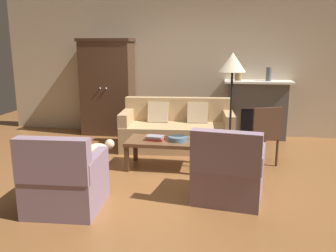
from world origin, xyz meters
name	(u,v)px	position (x,y,z in m)	size (l,w,h in m)	color
ground_plane	(156,175)	(0.00, 0.00, 0.00)	(9.60, 9.60, 0.00)	brown
back_wall	(179,64)	(0.00, 2.55, 1.40)	(7.20, 0.10, 2.80)	beige
fireplace	(257,109)	(1.55, 2.30, 0.57)	(1.26, 0.48, 1.12)	#4C4947
armoire	(108,87)	(-1.40, 2.22, 0.96)	(1.06, 0.57, 1.91)	#472D1E
couch	(177,130)	(0.13, 1.37, 0.32)	(1.98, 0.99, 0.86)	tan
coffee_table	(165,143)	(0.08, 0.33, 0.37)	(1.10, 0.60, 0.42)	brown
fruit_bowl	(178,139)	(0.27, 0.31, 0.45)	(0.28, 0.28, 0.07)	slate
book_stack	(155,138)	(-0.06, 0.29, 0.45)	(0.26, 0.20, 0.07)	#B73833
mantel_vase_bronze	(238,75)	(1.17, 2.28, 1.23)	(0.12, 0.12, 0.21)	olive
mantel_vase_slate	(269,74)	(1.73, 2.28, 1.25)	(0.10, 0.10, 0.25)	#565B66
armchair_near_left	(64,182)	(-0.78, -1.21, 0.32)	(0.82, 0.81, 0.88)	gray
armchair_near_right	(228,174)	(0.99, -0.66, 0.32)	(0.88, 0.88, 0.88)	gray
side_chair_wooden	(263,132)	(1.51, 0.66, 0.51)	(0.57, 0.57, 0.90)	#472D1E
floor_lamp	(232,69)	(1.01, 0.32, 1.45)	(0.36, 0.36, 1.68)	black
dog	(97,151)	(-0.92, 0.20, 0.25)	(0.44, 0.47, 0.39)	beige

